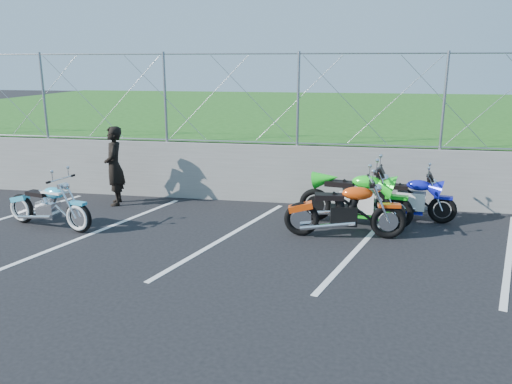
% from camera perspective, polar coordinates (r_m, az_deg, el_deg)
% --- Properties ---
extents(ground, '(90.00, 90.00, 0.00)m').
position_cam_1_polar(ground, '(8.23, -4.88, -7.37)').
color(ground, black).
rests_on(ground, ground).
extents(retaining_wall, '(30.00, 0.22, 1.30)m').
position_cam_1_polar(retaining_wall, '(11.31, -0.40, 2.24)').
color(retaining_wall, slate).
rests_on(retaining_wall, ground).
extents(grass_field, '(30.00, 20.00, 1.30)m').
position_cam_1_polar(grass_field, '(21.10, 4.60, 7.96)').
color(grass_field, '#1C5215').
rests_on(grass_field, ground).
extents(chain_link_fence, '(28.00, 0.03, 2.00)m').
position_cam_1_polar(chain_link_fence, '(11.07, -0.42, 10.61)').
color(chain_link_fence, gray).
rests_on(chain_link_fence, retaining_wall).
extents(parking_lines, '(18.29, 4.31, 0.01)m').
position_cam_1_polar(parking_lines, '(8.94, 4.27, -5.50)').
color(parking_lines, silver).
rests_on(parking_lines, ground).
extents(cruiser_turquoise, '(1.99, 0.69, 1.01)m').
position_cam_1_polar(cruiser_turquoise, '(10.24, -22.50, -1.64)').
color(cruiser_turquoise, black).
rests_on(cruiser_turquoise, ground).
extents(naked_orange, '(2.18, 0.74, 1.09)m').
position_cam_1_polar(naked_orange, '(9.08, 10.30, -2.32)').
color(naked_orange, black).
rests_on(naked_orange, ground).
extents(sportbike_green, '(2.19, 0.78, 1.14)m').
position_cam_1_polar(sportbike_green, '(9.79, 11.40, -0.96)').
color(sportbike_green, black).
rests_on(sportbike_green, ground).
extents(sportbike_blue, '(1.83, 0.65, 0.95)m').
position_cam_1_polar(sportbike_blue, '(10.39, 17.15, -0.89)').
color(sportbike_blue, black).
rests_on(sportbike_blue, ground).
extents(person_standing, '(0.61, 0.74, 1.74)m').
position_cam_1_polar(person_standing, '(11.37, -15.89, 2.87)').
color(person_standing, black).
rests_on(person_standing, ground).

